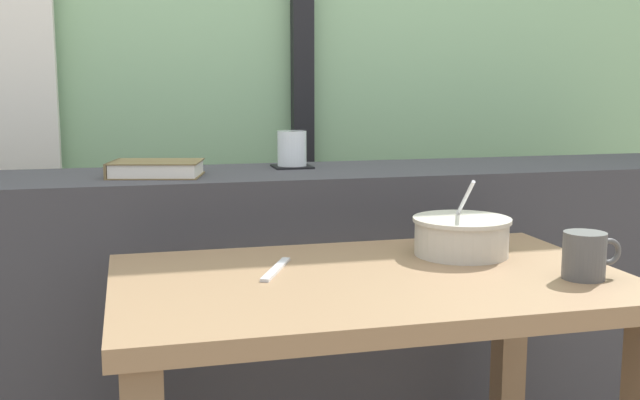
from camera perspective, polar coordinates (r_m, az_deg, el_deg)
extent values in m
cube|color=black|center=(2.57, -1.35, 14.51)|extent=(0.07, 0.05, 2.60)
cube|color=#38383D|center=(2.03, -2.60, -9.43)|extent=(2.80, 0.39, 0.82)
cube|color=brown|center=(1.88, 13.88, -13.77)|extent=(0.06, 0.06, 0.66)
cube|color=#846647|center=(1.40, 3.83, -6.34)|extent=(0.93, 0.58, 0.03)
cube|color=black|center=(2.01, -2.12, 2.53)|extent=(0.10, 0.10, 0.00)
cylinder|color=white|center=(2.00, -2.13, 3.91)|extent=(0.08, 0.08, 0.09)
cylinder|color=orange|center=(2.00, -2.12, 3.72)|extent=(0.07, 0.07, 0.07)
cube|color=brown|center=(1.86, -12.15, 1.80)|extent=(0.24, 0.19, 0.00)
cube|color=silver|center=(1.86, -12.17, 2.32)|extent=(0.23, 0.18, 0.03)
cube|color=brown|center=(1.86, -12.19, 2.84)|extent=(0.24, 0.19, 0.00)
cube|color=brown|center=(1.88, -15.31, 2.28)|extent=(0.04, 0.14, 0.04)
cylinder|color=#BCB7A8|center=(1.57, 10.59, -2.71)|extent=(0.19, 0.19, 0.08)
cylinder|color=#BCB7A8|center=(1.57, 10.63, -1.47)|extent=(0.20, 0.20, 0.01)
cylinder|color=#9E5B33|center=(1.57, 10.58, -2.88)|extent=(0.17, 0.17, 0.06)
cylinder|color=silver|center=(1.59, 10.57, -0.49)|extent=(0.01, 0.13, 0.13)
ellipsoid|color=silver|center=(1.62, 10.23, -1.84)|extent=(0.03, 0.05, 0.01)
cube|color=silver|center=(1.43, -3.33, -5.21)|extent=(0.09, 0.16, 0.01)
cylinder|color=#4C4C4C|center=(1.44, 19.24, -3.96)|extent=(0.08, 0.08, 0.08)
torus|color=#4C4C4C|center=(1.47, 20.88, -3.65)|extent=(0.05, 0.01, 0.05)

